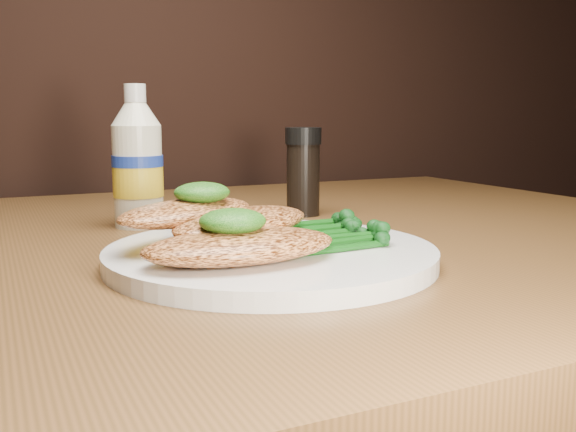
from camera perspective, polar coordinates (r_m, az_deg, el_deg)
name	(u,v)px	position (r m, az deg, el deg)	size (l,w,h in m)	color
plate	(271,255)	(0.52, -1.52, -3.48)	(0.27, 0.27, 0.01)	white
chicken_front	(241,246)	(0.47, -4.24, -2.68)	(0.15, 0.08, 0.02)	#EF904C
chicken_mid	(243,222)	(0.52, -4.06, -0.58)	(0.14, 0.07, 0.02)	#EF904C
chicken_back	(187,212)	(0.53, -8.96, 0.32)	(0.13, 0.07, 0.02)	#EF904C
pesto_front	(233,221)	(0.47, -4.97, -0.46)	(0.05, 0.05, 0.02)	#08380B
pesto_back	(202,193)	(0.53, -7.69, 2.09)	(0.05, 0.04, 0.02)	#08380B
broccolini_bundle	(315,231)	(0.54, 2.44, -1.38)	(0.13, 0.10, 0.02)	#104A11
mayo_bottle	(137,156)	(0.71, -13.29, 5.20)	(0.05, 0.05, 0.15)	beige
pepper_grinder	(303,172)	(0.77, 1.36, 3.97)	(0.04, 0.04, 0.11)	black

